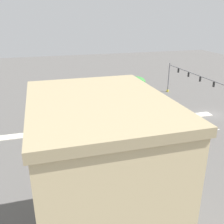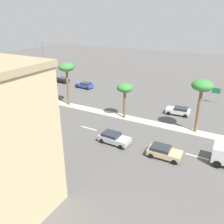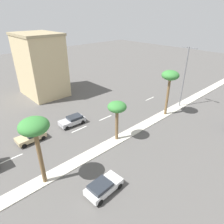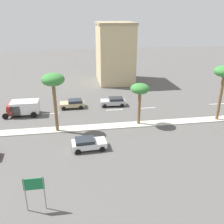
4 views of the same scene
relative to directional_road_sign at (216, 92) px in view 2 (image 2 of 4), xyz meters
The scene contains 16 objects.
ground_plane 20.21m from the directional_road_sign, 137.36° to the left, with size 160.00×160.00×0.00m, color #565451.
median_curb 26.11m from the directional_road_sign, 124.59° to the left, with size 1.80×70.38×0.12m, color beige.
lane_stripe_right 21.14m from the directional_road_sign, behind, with size 0.20×2.80×0.01m, color silver.
lane_stripe_left 23.37m from the directional_road_sign, 154.65° to the left, with size 0.20×2.80×0.01m, color silver.
lane_stripe_near 26.24m from the directional_road_sign, 143.53° to the left, with size 0.20×2.80×0.01m, color silver.
lane_stripe_inboard 35.24m from the directional_road_sign, 126.71° to the left, with size 0.20×2.80×0.01m, color silver.
directional_road_sign is the anchor object (origin of this frame).
palm_tree_near 15.23m from the directional_road_sign, behind, with size 2.93×2.93×7.86m.
palm_tree_leading 19.68m from the directional_road_sign, 140.26° to the left, with size 2.62×2.62×5.91m.
palm_tree_center 28.86m from the directional_road_sign, 120.95° to the left, with size 2.92×2.92×8.04m.
street_lamp_left 33.30m from the directional_road_sign, 116.56° to the left, with size 2.90×0.24×11.21m.
sedan_tan_inboard 23.36m from the directional_road_sign, behind, with size 2.17×4.06×1.39m.
sedan_blue_front 28.55m from the directional_road_sign, 97.83° to the left, with size 2.24×4.28×1.37m.
sedan_silver_trailing 25.20m from the directional_road_sign, 156.32° to the left, with size 2.20×4.29×1.41m.
sedan_black_outboard 36.50m from the directional_road_sign, 94.06° to the left, with size 2.24×4.28×1.26m.
sedan_white_leading 10.39m from the directional_road_sign, 152.00° to the left, with size 2.25×4.09×1.35m.
Camera 2 is at (-32.26, 11.02, 16.06)m, focal length 36.97 mm.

